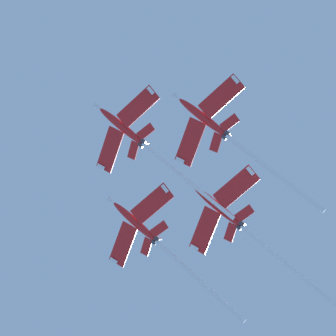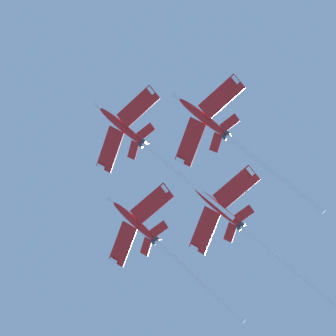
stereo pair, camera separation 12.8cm
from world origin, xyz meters
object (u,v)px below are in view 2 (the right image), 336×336
jet_lead (137,139)px  jet_slot (234,220)px  jet_left_wing (224,134)px  jet_right_wing (154,239)px

jet_lead → jet_slot: (20.52, 9.43, -11.13)m
jet_lead → jet_slot: size_ratio=1.05×
jet_left_wing → jet_slot: size_ratio=1.03×
jet_lead → jet_right_wing: jet_lead is taller
jet_right_wing → jet_slot: jet_right_wing is taller
jet_left_wing → jet_lead: bearing=160.4°
jet_left_wing → jet_right_wing: 25.34m
jet_lead → jet_right_wing: 20.23m
jet_lead → jet_left_wing: bearing=-19.6°
jet_left_wing → jet_right_wing: size_ratio=1.00×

